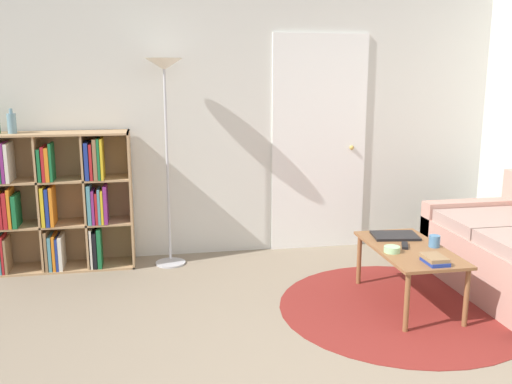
{
  "coord_description": "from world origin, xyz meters",
  "views": [
    {
      "loc": [
        -0.92,
        -2.51,
        1.74
      ],
      "look_at": [
        -0.17,
        1.51,
        0.85
      ],
      "focal_mm": 40.0,
      "sensor_mm": 36.0,
      "label": 1
    }
  ],
  "objects_px": {
    "bottle_middle": "(12,123)",
    "bookshelf": "(58,202)",
    "laptop": "(395,236)",
    "cup": "(434,241)",
    "floor_lamp": "(165,91)",
    "bowl": "(392,249)",
    "coffee_table": "(409,254)"
  },
  "relations": [
    {
      "from": "bottle_middle",
      "to": "bookshelf",
      "type": "bearing_deg",
      "value": 3.54
    },
    {
      "from": "laptop",
      "to": "cup",
      "type": "bearing_deg",
      "value": -58.62
    },
    {
      "from": "cup",
      "to": "bottle_middle",
      "type": "bearing_deg",
      "value": 157.74
    },
    {
      "from": "floor_lamp",
      "to": "laptop",
      "type": "relative_size",
      "value": 4.81
    },
    {
      "from": "bookshelf",
      "to": "bowl",
      "type": "relative_size",
      "value": 10.42
    },
    {
      "from": "cup",
      "to": "bottle_middle",
      "type": "height_order",
      "value": "bottle_middle"
    },
    {
      "from": "laptop",
      "to": "bottle_middle",
      "type": "bearing_deg",
      "value": 161.45
    },
    {
      "from": "coffee_table",
      "to": "laptop",
      "type": "bearing_deg",
      "value": 88.38
    },
    {
      "from": "laptop",
      "to": "bowl",
      "type": "distance_m",
      "value": 0.4
    },
    {
      "from": "bowl",
      "to": "bookshelf",
      "type": "bearing_deg",
      "value": 151.02
    },
    {
      "from": "floor_lamp",
      "to": "bowl",
      "type": "xyz_separation_m",
      "value": [
        1.55,
        -1.31,
        -1.09
      ]
    },
    {
      "from": "bookshelf",
      "to": "cup",
      "type": "distance_m",
      "value": 3.14
    },
    {
      "from": "laptop",
      "to": "bottle_middle",
      "type": "relative_size",
      "value": 1.83
    },
    {
      "from": "coffee_table",
      "to": "bowl",
      "type": "relative_size",
      "value": 8.38
    },
    {
      "from": "floor_lamp",
      "to": "bottle_middle",
      "type": "xyz_separation_m",
      "value": [
        -1.26,
        0.05,
        -0.25
      ]
    },
    {
      "from": "bookshelf",
      "to": "cup",
      "type": "relative_size",
      "value": 13.74
    },
    {
      "from": "bowl",
      "to": "cup",
      "type": "bearing_deg",
      "value": 9.77
    },
    {
      "from": "coffee_table",
      "to": "bottle_middle",
      "type": "bearing_deg",
      "value": 156.75
    },
    {
      "from": "laptop",
      "to": "cup",
      "type": "distance_m",
      "value": 0.35
    },
    {
      "from": "bottle_middle",
      "to": "floor_lamp",
      "type": "bearing_deg",
      "value": -2.4
    },
    {
      "from": "floor_lamp",
      "to": "bottle_middle",
      "type": "bearing_deg",
      "value": 177.6
    },
    {
      "from": "coffee_table",
      "to": "bowl",
      "type": "height_order",
      "value": "bowl"
    },
    {
      "from": "floor_lamp",
      "to": "laptop",
      "type": "bearing_deg",
      "value": -28.84
    },
    {
      "from": "bookshelf",
      "to": "cup",
      "type": "height_order",
      "value": "bookshelf"
    },
    {
      "from": "floor_lamp",
      "to": "coffee_table",
      "type": "bearing_deg",
      "value": -35.55
    },
    {
      "from": "bookshelf",
      "to": "cup",
      "type": "bearing_deg",
      "value": -24.8
    },
    {
      "from": "laptop",
      "to": "bottle_middle",
      "type": "distance_m",
      "value": 3.27
    },
    {
      "from": "bookshelf",
      "to": "coffee_table",
      "type": "xyz_separation_m",
      "value": [
        2.66,
        -1.3,
        -0.21
      ]
    },
    {
      "from": "bookshelf",
      "to": "floor_lamp",
      "type": "xyz_separation_m",
      "value": [
        0.95,
        -0.07,
        0.94
      ]
    },
    {
      "from": "floor_lamp",
      "to": "laptop",
      "type": "xyz_separation_m",
      "value": [
        1.73,
        -0.95,
        -1.1
      ]
    },
    {
      "from": "laptop",
      "to": "bowl",
      "type": "bearing_deg",
      "value": -117.05
    },
    {
      "from": "bowl",
      "to": "laptop",
      "type": "bearing_deg",
      "value": 62.95
    }
  ]
}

